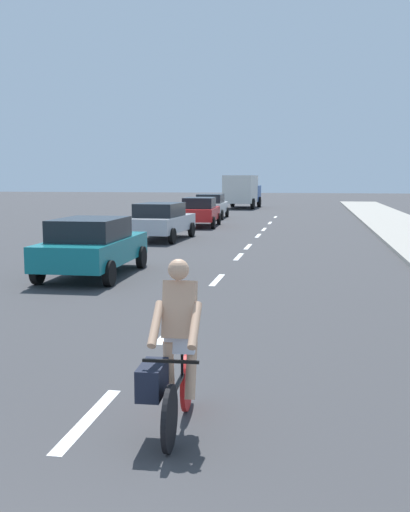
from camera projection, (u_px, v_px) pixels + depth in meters
name	position (u px, v px, depth m)	size (l,w,h in m)	color
ground_plane	(246.00, 249.00, 22.07)	(160.00, 160.00, 0.00)	#38383A
lane_stripe_1	(88.00, 419.00, 6.57)	(0.16, 1.80, 0.01)	white
lane_stripe_2	(170.00, 330.00, 10.37)	(0.16, 1.80, 0.01)	white
lane_stripe_3	(217.00, 280.00, 15.47)	(0.16, 1.80, 0.01)	white
lane_stripe_4	(239.00, 257.00, 19.99)	(0.16, 1.80, 0.01)	white
lane_stripe_5	(248.00, 247.00, 22.87)	(0.16, 1.80, 0.01)	white
lane_stripe_6	(258.00, 236.00, 27.16)	(0.16, 1.80, 0.01)	white
lane_stripe_7	(264.00, 229.00, 30.47)	(0.16, 1.80, 0.01)	white
lane_stripe_8	(270.00, 223.00, 34.74)	(0.16, 1.80, 0.01)	white
lane_stripe_9	(275.00, 217.00, 39.90)	(0.16, 1.80, 0.01)	white
cyclist	(173.00, 354.00, 6.20)	(0.64, 1.71, 1.82)	black
parked_car_teal	(92.00, 245.00, 16.03)	(2.11, 4.46, 1.57)	#14727A
parked_car_silver	(161.00, 220.00, 25.29)	(2.25, 4.54, 1.57)	#B7BABF
parked_car_red	(200.00, 211.00, 32.11)	(2.12, 4.28, 1.57)	red
parked_car_white	(211.00, 205.00, 38.55)	(2.00, 4.20, 1.57)	white
delivery_truck	(242.00, 191.00, 51.24)	(2.91, 6.35, 2.80)	#23478C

